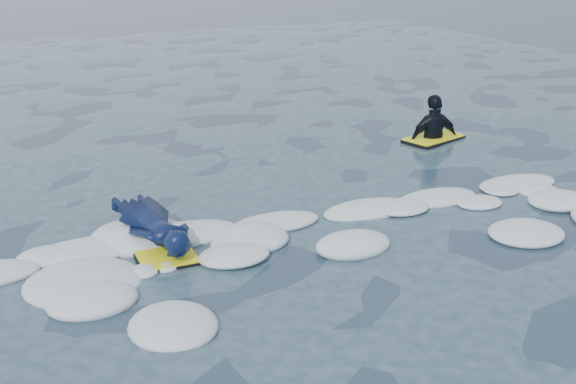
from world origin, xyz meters
The scene contains 4 objects.
ground centered at (0.00, 0.00, 0.00)m, with size 120.00×120.00×0.00m, color #172537.
foam_band centered at (0.00, 1.03, 0.00)m, with size 12.00×3.10×0.30m, color silver, non-canonical shape.
prone_woman_unit centered at (-0.47, 1.58, 0.24)m, with size 0.85×1.85×0.47m.
waiting_rider_unit centered at (5.22, 4.04, 0.00)m, with size 1.26×0.92×1.69m.
Camera 1 is at (-2.27, -6.21, 3.48)m, focal length 45.00 mm.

